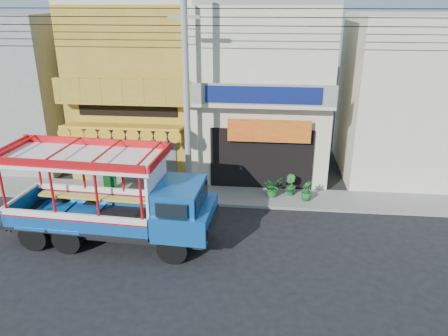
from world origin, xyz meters
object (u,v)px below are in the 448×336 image
potted_plant_b (290,185)px  potted_plant_c (307,190)px  green_sign (110,182)px  potted_plant_a (273,187)px  utility_pole (190,86)px  songthaew_truck (124,200)px

potted_plant_b → potted_plant_c: bearing=-159.3°
green_sign → potted_plant_b: potted_plant_b is taller
potted_plant_a → potted_plant_c: size_ratio=1.03×
green_sign → utility_pole: bearing=-10.4°
potted_plant_b → utility_pole: bearing=70.1°
green_sign → potted_plant_c: green_sign is taller
songthaew_truck → green_sign: songthaew_truck is taller
potted_plant_c → potted_plant_a: bearing=-103.3°
potted_plant_c → utility_pole: bearing=-88.1°
songthaew_truck → potted_plant_a: 6.81m
potted_plant_b → potted_plant_c: (0.68, -0.49, -0.01)m
utility_pole → potted_plant_c: utility_pole is taller
songthaew_truck → green_sign: bearing=116.7°
potted_plant_b → potted_plant_a: bearing=74.8°
potted_plant_a → green_sign: bearing=133.3°
songthaew_truck → potted_plant_a: songthaew_truck is taller
green_sign → potted_plant_a: size_ratio=0.99×
potted_plant_b → potted_plant_c: potted_plant_b is taller
green_sign → potted_plant_a: (7.33, 0.04, 0.08)m
potted_plant_c → potted_plant_b: bearing=-130.0°
green_sign → potted_plant_b: 8.11m
potted_plant_a → potted_plant_c: potted_plant_a is taller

